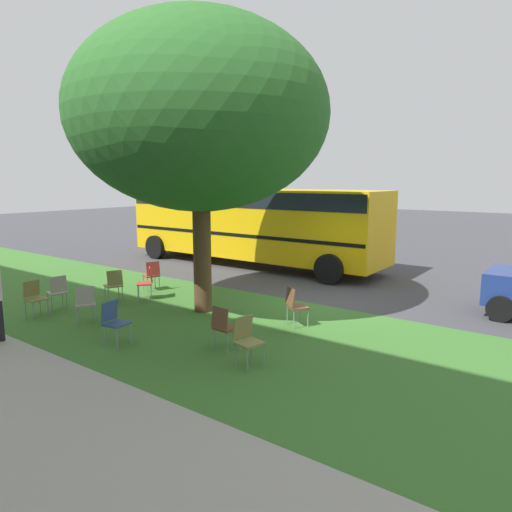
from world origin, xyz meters
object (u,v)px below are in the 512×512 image
chair_0 (34,296)px  chair_7 (114,283)px  chair_6 (114,319)px  school_bus (251,219)px  chair_3 (86,301)px  chair_2 (57,290)px  chair_5 (224,325)px  chair_8 (295,304)px  street_tree (199,116)px  chair_1 (152,273)px  chair_9 (247,337)px  chair_4 (147,281)px

chair_0 → chair_7: same height
chair_6 → school_bus: size_ratio=0.08×
chair_3 → chair_6: 1.72m
chair_2 → chair_5: size_ratio=1.00×
chair_5 → chair_8: 2.10m
street_tree → school_bus: (2.83, -5.77, -2.94)m
chair_1 → chair_3: 3.22m
chair_3 → chair_5: 3.66m
chair_9 → chair_2: bearing=0.3°
street_tree → chair_4: bearing=2.2°
chair_1 → chair_9: size_ratio=1.00×
chair_4 → school_bus: 6.03m
chair_1 → chair_6: (-2.86, 3.45, 0.00)m
chair_1 → chair_0: bearing=86.1°
chair_8 → chair_7: bearing=12.7°
chair_8 → chair_6: bearing=53.8°
chair_1 → chair_6: bearing=129.6°
chair_6 → chair_7: size_ratio=1.00×
chair_7 → chair_8: same height
chair_6 → chair_8: bearing=-126.2°
chair_2 → chair_9: bearing=-179.7°
chair_1 → chair_7: 1.48m
chair_5 → chair_7: bearing=-11.8°
chair_4 → school_bus: size_ratio=0.08×
chair_8 → chair_9: 2.42m
chair_3 → chair_8: 4.72m
school_bus → chair_1: bearing=92.1°
chair_9 → school_bus: school_bus is taller
school_bus → chair_7: bearing=93.3°
street_tree → chair_8: (-2.48, -0.30, -4.18)m
chair_8 → chair_9: bearing=101.2°
street_tree → chair_1: size_ratio=7.90×
school_bus → chair_9: bearing=126.4°
chair_3 → chair_8: size_ratio=1.00×
chair_3 → chair_6: same height
chair_0 → street_tree: bearing=-136.3°
chair_1 → school_bus: school_bus is taller
chair_9 → chair_3: bearing=3.3°
chair_1 → chair_7: same height
chair_6 → chair_7: 3.32m
chair_3 → school_bus: size_ratio=0.08×
chair_0 → chair_6: same height
chair_1 → chair_7: (-0.19, 1.47, 0.00)m
chair_0 → chair_8: size_ratio=1.00×
street_tree → chair_3: 5.00m
chair_5 → chair_7: (4.63, -0.96, 0.00)m
chair_1 → chair_8: size_ratio=1.00×
chair_1 → chair_9: bearing=154.0°
chair_2 → street_tree: bearing=-144.6°
chair_0 → chair_4: size_ratio=1.00×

